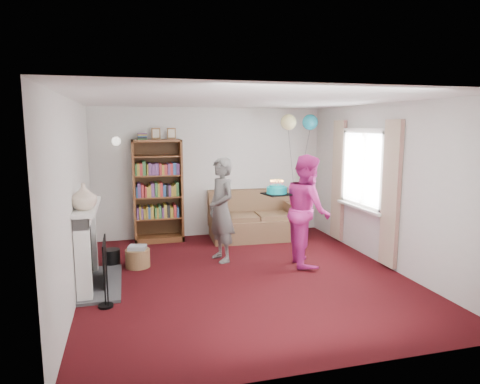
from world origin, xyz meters
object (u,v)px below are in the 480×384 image
object	(u,v)px
sofa	(255,220)
person_magenta	(307,210)
bookcase	(158,192)
birthday_cake	(277,190)
person_striped	(221,210)

from	to	relation	value
sofa	person_magenta	xyz separation A→B (m)	(0.32, -1.75, 0.52)
person_magenta	bookcase	bearing A→B (deg)	56.17
birthday_cake	bookcase	bearing A→B (deg)	131.88
bookcase	person_striped	size ratio (longest dim) A/B	1.27
sofa	person_striped	distance (m)	1.63
bookcase	sofa	bearing A→B (deg)	-7.23
bookcase	person_striped	bearing A→B (deg)	-58.94
bookcase	person_magenta	world-z (taller)	bookcase
person_striped	bookcase	bearing A→B (deg)	-163.70
sofa	person_magenta	size ratio (longest dim) A/B	0.99
sofa	person_striped	bearing A→B (deg)	-123.64
person_striped	person_magenta	distance (m)	1.35
sofa	birthday_cake	bearing A→B (deg)	-91.86
sofa	person_magenta	bearing A→B (deg)	-76.44
sofa	birthday_cake	xyz separation A→B (m)	(-0.15, -1.64, 0.83)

